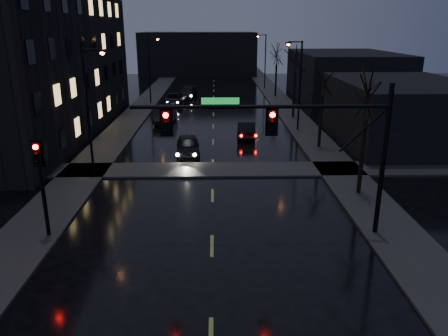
{
  "coord_description": "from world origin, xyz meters",
  "views": [
    {
      "loc": [
        0.17,
        -9.26,
        9.27
      ],
      "look_at": [
        0.56,
        9.26,
        3.2
      ],
      "focal_mm": 35.0,
      "sensor_mm": 36.0,
      "label": 1
    }
  ],
  "objects_px": {
    "oncoming_car_d": "(187,93)",
    "oncoming_car_b": "(165,114)",
    "oncoming_car_a": "(188,146)",
    "lead_car": "(247,130)",
    "oncoming_car_c": "(174,99)"
  },
  "relations": [
    {
      "from": "oncoming_car_d",
      "to": "oncoming_car_b",
      "type": "bearing_deg",
      "value": -87.31
    },
    {
      "from": "oncoming_car_a",
      "to": "oncoming_car_b",
      "type": "distance_m",
      "value": 12.12
    },
    {
      "from": "oncoming_car_b",
      "to": "lead_car",
      "type": "distance_m",
      "value": 10.1
    },
    {
      "from": "oncoming_car_b",
      "to": "oncoming_car_d",
      "type": "distance_m",
      "value": 15.12
    },
    {
      "from": "oncoming_car_a",
      "to": "oncoming_car_c",
      "type": "bearing_deg",
      "value": 93.91
    },
    {
      "from": "oncoming_car_d",
      "to": "lead_car",
      "type": "bearing_deg",
      "value": -65.81
    },
    {
      "from": "oncoming_car_d",
      "to": "lead_car",
      "type": "distance_m",
      "value": 22.51
    },
    {
      "from": "oncoming_car_a",
      "to": "oncoming_car_b",
      "type": "relative_size",
      "value": 0.84
    },
    {
      "from": "oncoming_car_d",
      "to": "oncoming_car_a",
      "type": "bearing_deg",
      "value": -78.84
    },
    {
      "from": "oncoming_car_c",
      "to": "oncoming_car_d",
      "type": "xyz_separation_m",
      "value": [
        1.3,
        5.21,
        0.02
      ]
    },
    {
      "from": "oncoming_car_b",
      "to": "oncoming_car_d",
      "type": "bearing_deg",
      "value": 87.8
    },
    {
      "from": "oncoming_car_a",
      "to": "oncoming_car_d",
      "type": "relative_size",
      "value": 0.83
    },
    {
      "from": "oncoming_car_c",
      "to": "oncoming_car_a",
      "type": "bearing_deg",
      "value": -76.28
    },
    {
      "from": "oncoming_car_b",
      "to": "oncoming_car_d",
      "type": "xyz_separation_m",
      "value": [
        1.33,
        15.06,
        -0.09
      ]
    },
    {
      "from": "oncoming_car_c",
      "to": "oncoming_car_b",
      "type": "bearing_deg",
      "value": -84.1
    }
  ]
}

